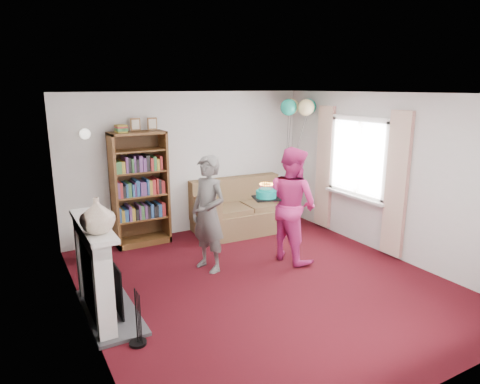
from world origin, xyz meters
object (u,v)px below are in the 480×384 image
person_magenta (292,204)px  birthday_cake (266,194)px  bookcase (139,190)px  sofa (242,211)px  person_striped (208,214)px

person_magenta → birthday_cake: bearing=86.7°
bookcase → sofa: bookcase is taller
birthday_cake → sofa: bearing=71.8°
sofa → person_striped: size_ratio=1.06×
sofa → person_magenta: person_magenta is taller
person_striped → birthday_cake: (0.76, -0.32, 0.26)m
bookcase → person_striped: bookcase is taller
bookcase → person_striped: 1.63m
sofa → person_magenta: size_ratio=1.02×
person_striped → person_magenta: (1.26, -0.26, 0.03)m
sofa → bookcase: bearing=175.4°
bookcase → person_magenta: (1.79, -1.80, -0.06)m
sofa → person_magenta: (-0.04, -1.57, 0.52)m
bookcase → birthday_cake: size_ratio=6.03×
person_magenta → bookcase: bearing=35.2°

